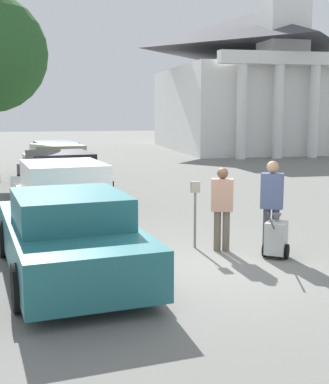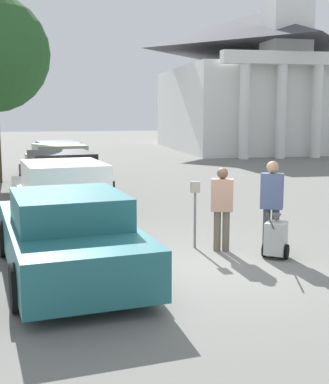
{
  "view_description": "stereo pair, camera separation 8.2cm",
  "coord_description": "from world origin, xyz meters",
  "px_view_note": "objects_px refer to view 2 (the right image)",
  "views": [
    {
      "loc": [
        -2.64,
        -8.7,
        2.76
      ],
      "look_at": [
        -0.36,
        1.75,
        1.1
      ],
      "focal_mm": 50.0,
      "sensor_mm": 36.0,
      "label": 1
    },
    {
      "loc": [
        -2.56,
        -8.71,
        2.76
      ],
      "look_at": [
        -0.36,
        1.75,
        1.1
      ],
      "focal_mm": 50.0,
      "sensor_mm": 36.0,
      "label": 2
    }
  ],
  "objects_px": {
    "parked_car_navy": "(58,160)",
    "person_worker": "(222,204)",
    "parked_car_white": "(64,200)",
    "parking_meter": "(195,202)",
    "parked_car_sage": "(59,167)",
    "equipment_cart": "(276,238)",
    "person_supervisor": "(272,201)",
    "parked_car_black": "(61,180)",
    "parked_car_teal": "(68,236)",
    "church": "(256,73)"
  },
  "relations": [
    {
      "from": "parked_car_navy",
      "to": "person_worker",
      "type": "xyz_separation_m",
      "value": [
        2.99,
        -13.07,
        0.28
      ]
    },
    {
      "from": "parked_car_white",
      "to": "parking_meter",
      "type": "relative_size",
      "value": 3.97
    },
    {
      "from": "parked_car_sage",
      "to": "equipment_cart",
      "type": "relative_size",
      "value": 5.05
    },
    {
      "from": "person_supervisor",
      "to": "parked_car_black",
      "type": "bearing_deg",
      "value": -29.15
    },
    {
      "from": "parked_car_teal",
      "to": "parked_car_sage",
      "type": "height_order",
      "value": "parked_car_sage"
    },
    {
      "from": "person_supervisor",
      "to": "parked_car_sage",
      "type": "bearing_deg",
      "value": -39.21
    },
    {
      "from": "person_supervisor",
      "to": "church",
      "type": "distance_m",
      "value": 27.62
    },
    {
      "from": "parking_meter",
      "to": "parked_car_white",
      "type": "bearing_deg",
      "value": 142.27
    },
    {
      "from": "parked_car_white",
      "to": "parked_car_black",
      "type": "distance_m",
      "value": 3.75
    },
    {
      "from": "parked_car_teal",
      "to": "parked_car_sage",
      "type": "bearing_deg",
      "value": 82.02
    },
    {
      "from": "parked_car_teal",
      "to": "church",
      "type": "relative_size",
      "value": 0.22
    },
    {
      "from": "parked_car_white",
      "to": "person_supervisor",
      "type": "relative_size",
      "value": 2.99
    },
    {
      "from": "parking_meter",
      "to": "equipment_cart",
      "type": "height_order",
      "value": "parking_meter"
    },
    {
      "from": "parked_car_white",
      "to": "person_worker",
      "type": "distance_m",
      "value": 3.78
    },
    {
      "from": "parked_car_sage",
      "to": "equipment_cart",
      "type": "distance_m",
      "value": 11.01
    },
    {
      "from": "parked_car_navy",
      "to": "person_supervisor",
      "type": "xyz_separation_m",
      "value": [
        3.89,
        -13.37,
        0.37
      ]
    },
    {
      "from": "parked_car_teal",
      "to": "church",
      "type": "xyz_separation_m",
      "value": [
        13.52,
        26.14,
        4.52
      ]
    },
    {
      "from": "person_supervisor",
      "to": "equipment_cart",
      "type": "xyz_separation_m",
      "value": [
        -0.06,
        -0.39,
        -0.64
      ]
    },
    {
      "from": "parked_car_sage",
      "to": "equipment_cart",
      "type": "xyz_separation_m",
      "value": [
        3.82,
        -10.32,
        -0.34
      ]
    },
    {
      "from": "person_worker",
      "to": "equipment_cart",
      "type": "bearing_deg",
      "value": 161.53
    },
    {
      "from": "person_supervisor",
      "to": "church",
      "type": "height_order",
      "value": "church"
    },
    {
      "from": "parked_car_black",
      "to": "parked_car_teal",
      "type": "bearing_deg",
      "value": -98.0
    },
    {
      "from": "parked_car_teal",
      "to": "person_worker",
      "type": "height_order",
      "value": "person_worker"
    },
    {
      "from": "parked_car_sage",
      "to": "church",
      "type": "relative_size",
      "value": 0.22
    },
    {
      "from": "church",
      "to": "parked_car_sage",
      "type": "bearing_deg",
      "value": -130.89
    },
    {
      "from": "parked_car_white",
      "to": "parked_car_navy",
      "type": "relative_size",
      "value": 1.02
    },
    {
      "from": "parked_car_teal",
      "to": "parked_car_navy",
      "type": "distance_m",
      "value": 13.96
    },
    {
      "from": "parking_meter",
      "to": "church",
      "type": "xyz_separation_m",
      "value": [
        10.98,
        24.9,
        4.25
      ]
    },
    {
      "from": "person_worker",
      "to": "equipment_cart",
      "type": "distance_m",
      "value": 1.21
    },
    {
      "from": "parked_car_teal",
      "to": "parking_meter",
      "type": "distance_m",
      "value": 2.84
    },
    {
      "from": "parked_car_teal",
      "to": "person_supervisor",
      "type": "xyz_separation_m",
      "value": [
        3.89,
        0.6,
        0.36
      ]
    },
    {
      "from": "person_worker",
      "to": "parked_car_white",
      "type": "bearing_deg",
      "value": -16.77
    },
    {
      "from": "parked_car_teal",
      "to": "person_worker",
      "type": "relative_size",
      "value": 3.05
    },
    {
      "from": "person_worker",
      "to": "church",
      "type": "height_order",
      "value": "church"
    },
    {
      "from": "parked_car_black",
      "to": "person_supervisor",
      "type": "xyz_separation_m",
      "value": [
        3.88,
        -6.36,
        0.31
      ]
    },
    {
      "from": "equipment_cart",
      "to": "church",
      "type": "distance_m",
      "value": 28.1
    },
    {
      "from": "equipment_cart",
      "to": "church",
      "type": "height_order",
      "value": "church"
    },
    {
      "from": "parked_car_white",
      "to": "person_worker",
      "type": "height_order",
      "value": "person_worker"
    },
    {
      "from": "parked_car_white",
      "to": "parked_car_navy",
      "type": "distance_m",
      "value": 10.76
    },
    {
      "from": "church",
      "to": "equipment_cart",
      "type": "bearing_deg",
      "value": -110.5
    },
    {
      "from": "parked_car_black",
      "to": "person_worker",
      "type": "height_order",
      "value": "person_worker"
    },
    {
      "from": "equipment_cart",
      "to": "church",
      "type": "bearing_deg",
      "value": 105.61
    },
    {
      "from": "person_supervisor",
      "to": "equipment_cart",
      "type": "distance_m",
      "value": 0.75
    },
    {
      "from": "parked_car_white",
      "to": "church",
      "type": "relative_size",
      "value": 0.24
    },
    {
      "from": "parked_car_black",
      "to": "equipment_cart",
      "type": "relative_size",
      "value": 5.48
    },
    {
      "from": "equipment_cart",
      "to": "parked_car_sage",
      "type": "bearing_deg",
      "value": 146.43
    },
    {
      "from": "parked_car_teal",
      "to": "equipment_cart",
      "type": "height_order",
      "value": "parked_car_teal"
    },
    {
      "from": "parked_car_black",
      "to": "church",
      "type": "distance_m",
      "value": 23.89
    },
    {
      "from": "parked_car_sage",
      "to": "person_supervisor",
      "type": "relative_size",
      "value": 2.82
    },
    {
      "from": "parked_car_white",
      "to": "parked_car_sage",
      "type": "distance_m",
      "value": 7.33
    }
  ]
}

